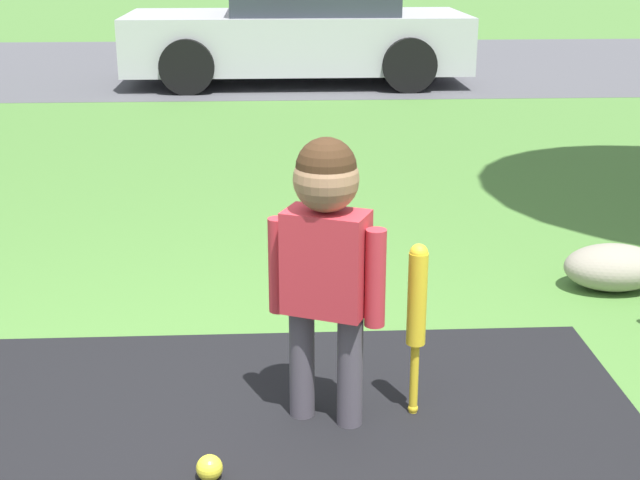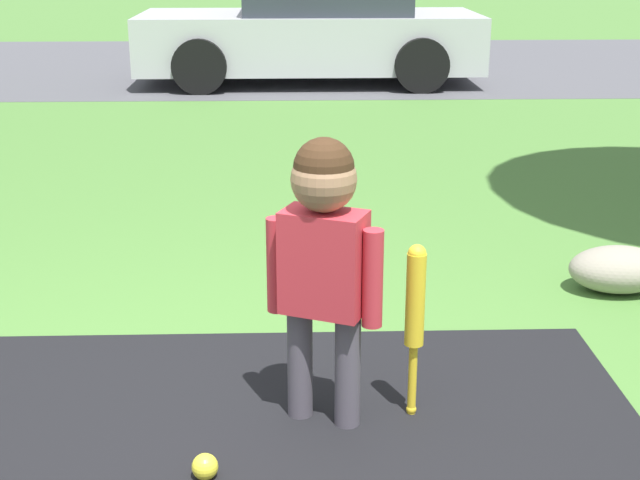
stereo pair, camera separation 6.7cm
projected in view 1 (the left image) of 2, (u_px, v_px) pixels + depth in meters
The scene contains 7 objects.
ground_plane at pixel (225, 456), 3.11m from camera, with size 60.00×60.00×0.00m, color #477533.
street_strip at pixel (259, 64), 12.67m from camera, with size 40.00×6.00×0.01m.
child at pixel (326, 243), 3.12m from camera, with size 0.41×0.27×1.08m.
baseball_bat at pixel (417, 306), 3.25m from camera, with size 0.07×0.07×0.68m.
sports_ball at pixel (209, 468), 2.96m from camera, with size 0.09×0.09×0.09m.
parked_car at pixel (300, 30), 10.95m from camera, with size 4.12×1.98×1.33m.
edging_rock at pixel (613, 267), 4.55m from camera, with size 0.50×0.35×0.23m.
Camera 1 is at (0.19, -2.71, 1.72)m, focal length 50.00 mm.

